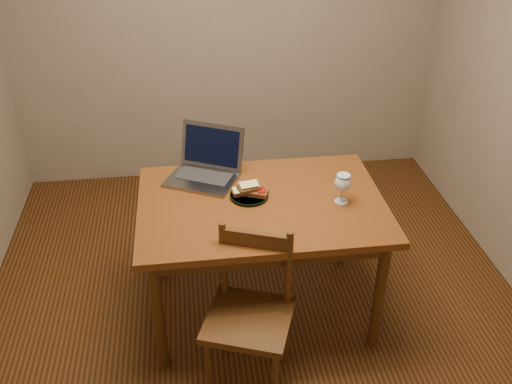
{
  "coord_description": "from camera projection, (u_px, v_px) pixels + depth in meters",
  "views": [
    {
      "loc": [
        -0.32,
        -2.55,
        2.38
      ],
      "look_at": [
        0.0,
        -0.05,
        0.8
      ],
      "focal_mm": 40.0,
      "sensor_mm": 36.0,
      "label": 1
    }
  ],
  "objects": [
    {
      "name": "sandwich_tomato",
      "position": [
        257.0,
        192.0,
        3.02
      ],
      "size": [
        0.13,
        0.11,
        0.04
      ],
      "primitive_type": null,
      "rotation": [
        0.0,
        0.0,
        -0.4
      ],
      "color": "#381E0C",
      "rests_on": "plate"
    },
    {
      "name": "floor",
      "position": [
        254.0,
        301.0,
        3.45
      ],
      "size": [
        3.2,
        3.2,
        0.02
      ],
      "primitive_type": "cube",
      "color": "black",
      "rests_on": "ground"
    },
    {
      "name": "plate",
      "position": [
        249.0,
        196.0,
        3.04
      ],
      "size": [
        0.21,
        0.21,
        0.02
      ],
      "primitive_type": "cylinder",
      "color": "black",
      "rests_on": "table"
    },
    {
      "name": "front_wall",
      "position": [
        337.0,
        355.0,
        1.4
      ],
      "size": [
        3.2,
        0.02,
        2.6
      ],
      "primitive_type": "cube",
      "color": "gray",
      "rests_on": "floor"
    },
    {
      "name": "milk_glass",
      "position": [
        342.0,
        188.0,
        2.96
      ],
      "size": [
        0.09,
        0.09,
        0.17
      ],
      "primitive_type": null,
      "color": "white",
      "rests_on": "table"
    },
    {
      "name": "back_wall",
      "position": [
        226.0,
        12.0,
        4.1
      ],
      "size": [
        3.2,
        0.02,
        2.6
      ],
      "primitive_type": "cube",
      "color": "gray",
      "rests_on": "floor"
    },
    {
      "name": "sandwich_top",
      "position": [
        249.0,
        187.0,
        3.02
      ],
      "size": [
        0.13,
        0.1,
        0.04
      ],
      "primitive_type": null,
      "rotation": [
        0.0,
        0.0,
        0.26
      ],
      "color": "#381E0C",
      "rests_on": "plate"
    },
    {
      "name": "sandwich_cheese",
      "position": [
        242.0,
        191.0,
        3.03
      ],
      "size": [
        0.11,
        0.07,
        0.03
      ],
      "primitive_type": null,
      "rotation": [
        0.0,
        0.0,
        0.07
      ],
      "color": "#381E0C",
      "rests_on": "plate"
    },
    {
      "name": "laptop",
      "position": [
        206.0,
        164.0,
        3.21
      ],
      "size": [
        0.48,
        0.47,
        0.27
      ],
      "rotation": [
        0.0,
        0.0,
        -0.46
      ],
      "color": "slate",
      "rests_on": "table"
    },
    {
      "name": "chair",
      "position": [
        250.0,
        308.0,
        2.72
      ],
      "size": [
        0.51,
        0.5,
        0.43
      ],
      "rotation": [
        0.0,
        0.0,
        -0.35
      ],
      "color": "#3A1F0C",
      "rests_on": "floor"
    },
    {
      "name": "table",
      "position": [
        262.0,
        215.0,
        3.05
      ],
      "size": [
        1.3,
        0.9,
        0.74
      ],
      "color": "#4C290C",
      "rests_on": "floor"
    }
  ]
}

